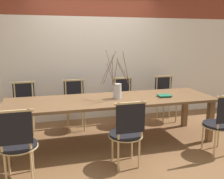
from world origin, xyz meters
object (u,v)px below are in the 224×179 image
object	(u,v)px
dining_table	(112,103)
book_stack	(164,96)
chair_near_center	(221,122)
chair_far_center	(124,100)
vase_centerpiece	(117,90)

from	to	relation	value
dining_table	book_stack	world-z (taller)	book_stack
chair_near_center	book_stack	xyz separation A→B (m)	(-0.55, 0.72, 0.26)
chair_far_center	book_stack	size ratio (longest dim) A/B	4.06
dining_table	chair_near_center	xyz separation A→B (m)	(1.42, -0.82, -0.17)
vase_centerpiece	book_stack	bearing A→B (deg)	-6.61
vase_centerpiece	book_stack	world-z (taller)	vase_centerpiece
chair_near_center	chair_far_center	bearing A→B (deg)	120.19
chair_near_center	book_stack	bearing A→B (deg)	127.28
book_stack	vase_centerpiece	bearing A→B (deg)	173.39
chair_far_center	vase_centerpiece	world-z (taller)	vase_centerpiece
book_stack	dining_table	bearing A→B (deg)	173.88
chair_far_center	book_stack	xyz separation A→B (m)	(0.40, -0.91, 0.26)
dining_table	vase_centerpiece	xyz separation A→B (m)	(0.08, -0.00, 0.22)
chair_far_center	book_stack	distance (m)	1.03
dining_table	chair_far_center	bearing A→B (deg)	59.88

